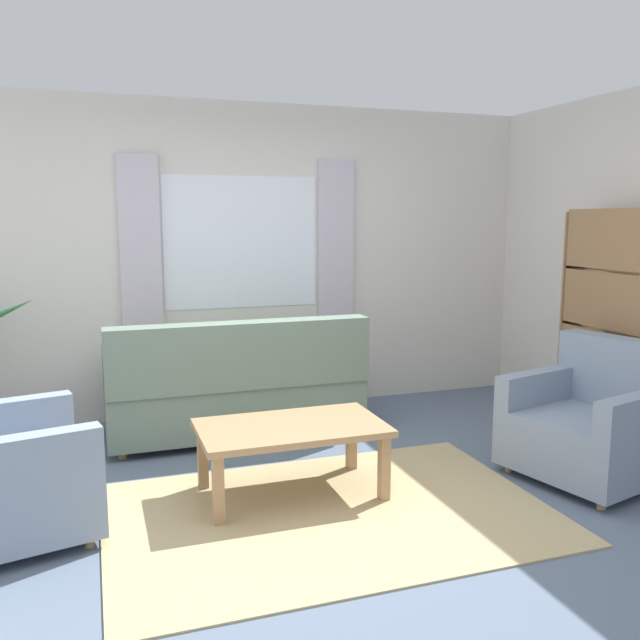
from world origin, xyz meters
The scene contains 8 objects.
ground_plane centered at (0.00, 0.00, 0.00)m, with size 6.24×6.24×0.00m, color slate.
wall_back centered at (0.00, 2.26, 1.30)m, with size 5.32×0.12×2.60m, color silver.
window_with_curtains centered at (0.00, 2.18, 1.45)m, with size 1.98×0.07×1.40m.
area_rug centered at (0.00, 0.00, 0.01)m, with size 2.46×1.66×0.01m, color tan.
couch centered at (-0.21, 1.53, 0.37)m, with size 1.90×0.82×0.92m.
armchair_right centered at (1.79, -0.02, 0.35)m, with size 1.00×1.02×0.88m.
coffee_table centered at (-0.13, 0.33, 0.38)m, with size 1.10×0.64×0.44m.
bookshelf centered at (2.35, 0.43, 0.90)m, with size 0.30×0.94×1.72m.
Camera 1 is at (-1.20, -3.32, 1.66)m, focal length 37.29 mm.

